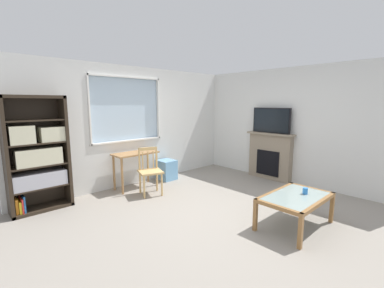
{
  "coord_description": "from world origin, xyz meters",
  "views": [
    {
      "loc": [
        -2.93,
        -2.69,
        1.75
      ],
      "look_at": [
        0.24,
        0.69,
        1.01
      ],
      "focal_mm": 24.22,
      "sensor_mm": 36.0,
      "label": 1
    }
  ],
  "objects_px": {
    "tv": "(271,120)",
    "desk_under_window": "(136,159)",
    "sippy_cup": "(305,191)",
    "wooden_chair": "(150,171)",
    "plastic_drawer_unit": "(167,170)",
    "coffee_table": "(296,200)",
    "bookshelf": "(37,157)",
    "fireplace": "(270,156)"
  },
  "relations": [
    {
      "from": "desk_under_window",
      "to": "plastic_drawer_unit",
      "type": "xyz_separation_m",
      "value": [
        0.83,
        0.05,
        -0.39
      ]
    },
    {
      "from": "wooden_chair",
      "to": "plastic_drawer_unit",
      "type": "relative_size",
      "value": 2.0
    },
    {
      "from": "coffee_table",
      "to": "sippy_cup",
      "type": "height_order",
      "value": "sippy_cup"
    },
    {
      "from": "desk_under_window",
      "to": "plastic_drawer_unit",
      "type": "relative_size",
      "value": 2.01
    },
    {
      "from": "wooden_chair",
      "to": "plastic_drawer_unit",
      "type": "xyz_separation_m",
      "value": [
        0.83,
        0.57,
        -0.24
      ]
    },
    {
      "from": "bookshelf",
      "to": "plastic_drawer_unit",
      "type": "height_order",
      "value": "bookshelf"
    },
    {
      "from": "desk_under_window",
      "to": "tv",
      "type": "xyz_separation_m",
      "value": [
        2.6,
        -1.54,
        0.75
      ]
    },
    {
      "from": "wooden_chair",
      "to": "plastic_drawer_unit",
      "type": "bearing_deg",
      "value": 34.3
    },
    {
      "from": "tv",
      "to": "desk_under_window",
      "type": "bearing_deg",
      "value": 149.32
    },
    {
      "from": "wooden_chair",
      "to": "fireplace",
      "type": "relative_size",
      "value": 0.81
    },
    {
      "from": "desk_under_window",
      "to": "sippy_cup",
      "type": "distance_m",
      "value": 3.23
    },
    {
      "from": "plastic_drawer_unit",
      "to": "coffee_table",
      "type": "relative_size",
      "value": 0.41
    },
    {
      "from": "bookshelf",
      "to": "desk_under_window",
      "type": "distance_m",
      "value": 1.77
    },
    {
      "from": "desk_under_window",
      "to": "wooden_chair",
      "type": "xyz_separation_m",
      "value": [
        0.0,
        -0.52,
        -0.15
      ]
    },
    {
      "from": "fireplace",
      "to": "sippy_cup",
      "type": "height_order",
      "value": "fireplace"
    },
    {
      "from": "wooden_chair",
      "to": "tv",
      "type": "distance_m",
      "value": 2.93
    },
    {
      "from": "tv",
      "to": "plastic_drawer_unit",
      "type": "bearing_deg",
      "value": 138.02
    },
    {
      "from": "wooden_chair",
      "to": "desk_under_window",
      "type": "bearing_deg",
      "value": 90.02
    },
    {
      "from": "bookshelf",
      "to": "plastic_drawer_unit",
      "type": "bearing_deg",
      "value": -1.31
    },
    {
      "from": "fireplace",
      "to": "desk_under_window",
      "type": "bearing_deg",
      "value": 149.5
    },
    {
      "from": "bookshelf",
      "to": "tv",
      "type": "bearing_deg",
      "value": -20.83
    },
    {
      "from": "tv",
      "to": "wooden_chair",
      "type": "bearing_deg",
      "value": 158.46
    },
    {
      "from": "tv",
      "to": "sippy_cup",
      "type": "distance_m",
      "value": 2.45
    },
    {
      "from": "bookshelf",
      "to": "wooden_chair",
      "type": "xyz_separation_m",
      "value": [
        1.74,
        -0.62,
        -0.43
      ]
    },
    {
      "from": "bookshelf",
      "to": "fireplace",
      "type": "relative_size",
      "value": 1.68
    },
    {
      "from": "tv",
      "to": "coffee_table",
      "type": "distance_m",
      "value": 2.57
    },
    {
      "from": "bookshelf",
      "to": "coffee_table",
      "type": "bearing_deg",
      "value": -51.8
    },
    {
      "from": "bookshelf",
      "to": "sippy_cup",
      "type": "height_order",
      "value": "bookshelf"
    },
    {
      "from": "wooden_chair",
      "to": "plastic_drawer_unit",
      "type": "distance_m",
      "value": 1.03
    },
    {
      "from": "bookshelf",
      "to": "fireplace",
      "type": "bearing_deg",
      "value": -20.75
    },
    {
      "from": "desk_under_window",
      "to": "wooden_chair",
      "type": "relative_size",
      "value": 1.01
    },
    {
      "from": "bookshelf",
      "to": "coffee_table",
      "type": "relative_size",
      "value": 1.72
    },
    {
      "from": "desk_under_window",
      "to": "wooden_chair",
      "type": "bearing_deg",
      "value": -89.98
    },
    {
      "from": "desk_under_window",
      "to": "plastic_drawer_unit",
      "type": "bearing_deg",
      "value": 3.45
    },
    {
      "from": "desk_under_window",
      "to": "coffee_table",
      "type": "distance_m",
      "value": 3.14
    },
    {
      "from": "bookshelf",
      "to": "fireplace",
      "type": "xyz_separation_m",
      "value": [
        4.36,
        -1.65,
        -0.35
      ]
    },
    {
      "from": "bookshelf",
      "to": "sippy_cup",
      "type": "relative_size",
      "value": 20.76
    },
    {
      "from": "tv",
      "to": "sippy_cup",
      "type": "bearing_deg",
      "value": -137.25
    },
    {
      "from": "fireplace",
      "to": "tv",
      "type": "height_order",
      "value": "tv"
    },
    {
      "from": "plastic_drawer_unit",
      "to": "tv",
      "type": "xyz_separation_m",
      "value": [
        1.77,
        -1.59,
        1.13
      ]
    },
    {
      "from": "plastic_drawer_unit",
      "to": "sippy_cup",
      "type": "bearing_deg",
      "value": -88.56
    },
    {
      "from": "bookshelf",
      "to": "fireplace",
      "type": "distance_m",
      "value": 4.67
    }
  ]
}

